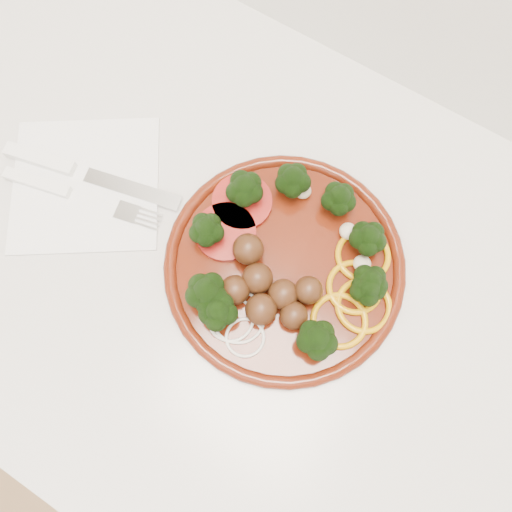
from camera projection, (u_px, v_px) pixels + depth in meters
The scene contains 5 objects.
counter at pixel (335, 382), 0.95m from camera, with size 2.40×0.60×0.90m.
plate at pixel (286, 264), 0.53m from camera, with size 0.26×0.26×0.05m.
napkin at pixel (86, 184), 0.57m from camera, with size 0.17×0.17×0.00m, color white.
knife at pixel (69, 168), 0.57m from camera, with size 0.21×0.07×0.01m.
fork at pixel (56, 189), 0.57m from camera, with size 0.19×0.06×0.01m.
Camera 1 is at (-0.10, 1.58, 1.43)m, focal length 35.00 mm.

